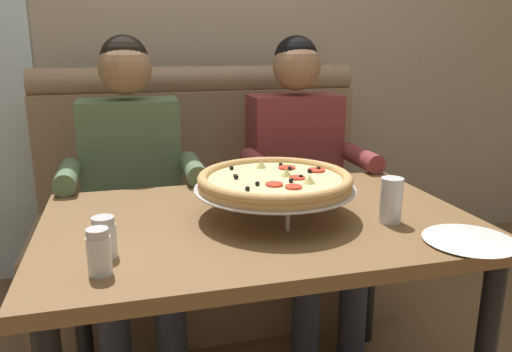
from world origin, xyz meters
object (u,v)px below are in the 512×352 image
object	(u,v)px
booth_bench	(211,222)
dining_table	(259,245)
drinking_glass	(391,203)
shaker_parmesan	(104,240)
plate_near_left	(470,238)
diner_right	(301,168)
pizza	(275,181)
diner_left	(133,180)
shaker_pepper_flakes	(99,255)

from	to	relation	value
booth_bench	dining_table	world-z (taller)	booth_bench
booth_bench	drinking_glass	distance (m)	1.15
dining_table	shaker_parmesan	world-z (taller)	shaker_parmesan
plate_near_left	shaker_parmesan	bearing A→B (deg)	170.69
diner_right	plate_near_left	distance (m)	0.96
shaker_parmesan	booth_bench	bearing A→B (deg)	67.29
dining_table	pizza	size ratio (longest dim) A/B	2.63
diner_left	diner_right	world-z (taller)	same
pizza	diner_right	bearing A→B (deg)	63.17
booth_bench	pizza	world-z (taller)	booth_bench
plate_near_left	drinking_glass	distance (m)	0.24
shaker_pepper_flakes	shaker_parmesan	bearing A→B (deg)	84.98
diner_left	shaker_pepper_flakes	world-z (taller)	diner_left
pizza	diner_left	bearing A→B (deg)	123.76
booth_bench	diner_right	xyz separation A→B (m)	(0.36, -0.27, 0.31)
dining_table	shaker_parmesan	xyz separation A→B (m)	(-0.44, -0.17, 0.13)
diner_right	drinking_glass	size ratio (longest dim) A/B	9.44
drinking_glass	shaker_parmesan	bearing A→B (deg)	-177.26
pizza	plate_near_left	bearing A→B (deg)	-37.04
dining_table	shaker_pepper_flakes	size ratio (longest dim) A/B	11.63
plate_near_left	pizza	bearing A→B (deg)	142.96
diner_left	shaker_parmesan	distance (m)	0.80
booth_bench	diner_right	bearing A→B (deg)	-36.48
diner_left	pizza	bearing A→B (deg)	-56.24
shaker_parmesan	diner_right	bearing A→B (deg)	44.62
dining_table	drinking_glass	distance (m)	0.41
booth_bench	shaker_pepper_flakes	distance (m)	1.30
diner_right	shaker_parmesan	size ratio (longest dim) A/B	12.35
diner_right	drinking_glass	xyz separation A→B (m)	(0.00, -0.75, 0.08)
pizza	shaker_pepper_flakes	distance (m)	0.58
pizza	shaker_parmesan	size ratio (longest dim) A/B	4.72
shaker_parmesan	plate_near_left	size ratio (longest dim) A/B	0.42
shaker_parmesan	shaker_pepper_flakes	bearing A→B (deg)	-95.02
diner_left	dining_table	bearing A→B (deg)	-59.85
diner_left	pizza	size ratio (longest dim) A/B	2.62
dining_table	pizza	world-z (taller)	pizza
plate_near_left	drinking_glass	world-z (taller)	drinking_glass
booth_bench	shaker_pepper_flakes	bearing A→B (deg)	-111.34
diner_left	drinking_glass	distance (m)	1.05
dining_table	drinking_glass	world-z (taller)	drinking_glass
shaker_parmesan	shaker_pepper_flakes	distance (m)	0.10
dining_table	pizza	xyz separation A→B (m)	(0.05, 0.01, 0.20)
diner_right	pizza	world-z (taller)	diner_right
pizza	dining_table	bearing A→B (deg)	-172.53
diner_left	shaker_pepper_flakes	size ratio (longest dim) A/B	11.56
diner_left	drinking_glass	xyz separation A→B (m)	(0.72, -0.75, 0.08)
plate_near_left	drinking_glass	size ratio (longest dim) A/B	1.81
diner_left	drinking_glass	size ratio (longest dim) A/B	9.44
diner_left	drinking_glass	bearing A→B (deg)	-46.24
dining_table	booth_bench	bearing A→B (deg)	90.00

